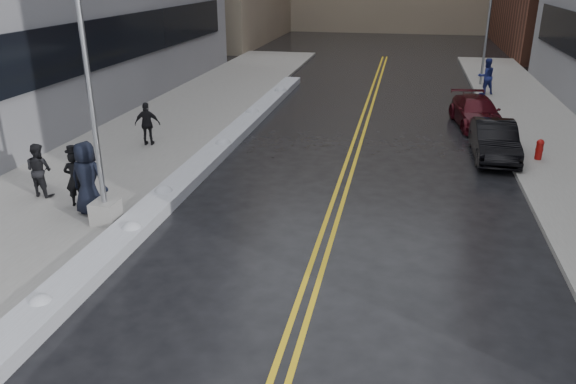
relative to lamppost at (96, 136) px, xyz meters
The scene contains 16 objects.
ground 4.62m from the lamppost, 31.22° to the right, with size 160.00×160.00×0.00m, color black.
sidewalk_west 8.72m from the lamppost, 107.03° to the left, with size 5.50×50.00×0.15m, color gray.
sidewalk_east 15.71m from the lamppost, 31.03° to the left, with size 4.00×50.00×0.15m, color gray.
lane_line_left 10.12m from the lamppost, 54.77° to the left, with size 0.12×50.00×0.01m, color gold.
lane_line_right 10.29m from the lamppost, 53.36° to the left, with size 0.12×50.00×0.01m, color gold.
snow_ridge 6.50m from the lamppost, 81.94° to the left, with size 0.90×30.00×0.34m, color silver.
lamppost is the anchor object (origin of this frame).
fire_hydrant 14.81m from the lamppost, 33.04° to the left, with size 0.26×0.26×0.73m.
traffic_signal 24.98m from the lamppost, 61.79° to the left, with size 0.16×0.20×6.00m.
pedestrian_fedora 2.28m from the lamppost, 146.19° to the left, with size 0.58×0.38×1.60m, color black.
pedestrian_b 3.52m from the lamppost, 153.80° to the left, with size 0.78×0.61×1.60m, color black.
pedestrian_c 1.61m from the lamppost, 145.43° to the left, with size 1.00×0.65×2.04m, color black.
pedestrian_d 7.27m from the lamppost, 105.79° to the left, with size 0.96×0.40×1.64m, color black.
pedestrian_east 22.53m from the lamppost, 58.66° to the left, with size 0.92×0.72×1.89m, color navy.
car_black 13.74m from the lamppost, 37.51° to the left, with size 1.41×4.04×1.33m, color black.
car_maroon 16.72m from the lamppost, 50.23° to the left, with size 1.76×4.32×1.25m, color #3A0910.
Camera 1 is at (4.18, -10.28, 6.44)m, focal length 35.00 mm.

